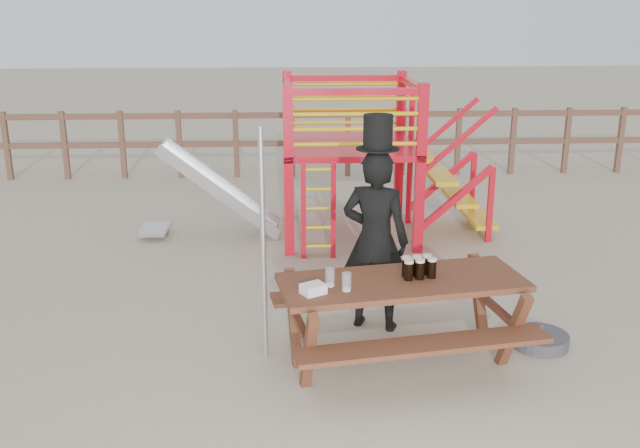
{
  "coord_description": "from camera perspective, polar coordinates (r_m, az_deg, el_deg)",
  "views": [
    {
      "loc": [
        -0.66,
        -5.58,
        2.99
      ],
      "look_at": [
        -0.33,
        0.8,
        1.01
      ],
      "focal_mm": 40.0,
      "sensor_mm": 36.0,
      "label": 1
    }
  ],
  "objects": [
    {
      "name": "empty_glasses",
      "position": [
        5.74,
        1.46,
        -4.53
      ],
      "size": [
        0.2,
        0.18,
        0.15
      ],
      "color": "silver",
      "rests_on": "picnic_table"
    },
    {
      "name": "stout_pints",
      "position": [
        6.03,
        7.88,
        -3.44
      ],
      "size": [
        0.28,
        0.21,
        0.17
      ],
      "color": "black",
      "rests_on": "picnic_table"
    },
    {
      "name": "man_with_hat",
      "position": [
        6.66,
        4.46,
        -0.95
      ],
      "size": [
        0.74,
        0.62,
        2.05
      ],
      "rotation": [
        0.0,
        0.0,
        2.77
      ],
      "color": "black",
      "rests_on": "ground"
    },
    {
      "name": "paper_bag",
      "position": [
        5.65,
        -0.55,
        -5.21
      ],
      "size": [
        0.23,
        0.21,
        0.08
      ],
      "primitive_type": "cube",
      "rotation": [
        0.0,
        0.0,
        0.52
      ],
      "color": "white",
      "rests_on": "picnic_table"
    },
    {
      "name": "playground_fort",
      "position": [
        9.39,
        1.87,
        5.45
      ],
      "size": [
        4.71,
        1.84,
        2.1
      ],
      "color": "red",
      "rests_on": "ground"
    },
    {
      "name": "metal_pole",
      "position": [
        6.03,
        -4.57,
        -1.85
      ],
      "size": [
        0.05,
        0.05,
        2.05
      ],
      "primitive_type": "cylinder",
      "color": "#B2B2B7",
      "rests_on": "ground"
    },
    {
      "name": "back_fence",
      "position": [
        12.8,
        0.01,
        7.09
      ],
      "size": [
        15.09,
        0.09,
        1.2
      ],
      "color": "brown",
      "rests_on": "ground"
    },
    {
      "name": "picnic_table",
      "position": [
        6.1,
        6.52,
        -6.97
      ],
      "size": [
        2.24,
        1.72,
        0.79
      ],
      "rotation": [
        0.0,
        0.0,
        0.16
      ],
      "color": "brown",
      "rests_on": "ground"
    },
    {
      "name": "ground",
      "position": [
        6.36,
        3.38,
        -10.81
      ],
      "size": [
        60.0,
        60.0,
        0.0
      ],
      "primitive_type": "plane",
      "color": "tan",
      "rests_on": "ground"
    },
    {
      "name": "parasol_base",
      "position": [
        6.87,
        17.18,
        -8.84
      ],
      "size": [
        0.51,
        0.51,
        0.22
      ],
      "color": "#3E3E43",
      "rests_on": "ground"
    }
  ]
}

